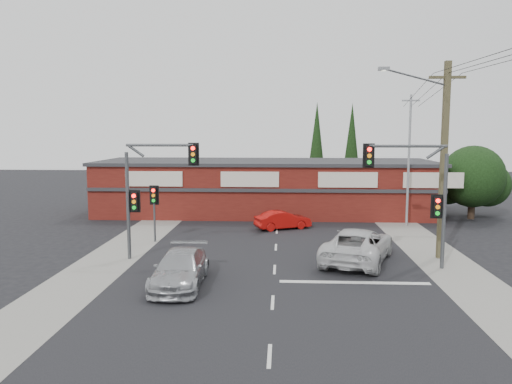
{
  "coord_description": "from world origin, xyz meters",
  "views": [
    {
      "loc": [
        0.34,
        -22.7,
        6.55
      ],
      "look_at": [
        -1.02,
        3.0,
        3.4
      ],
      "focal_mm": 35.0,
      "sensor_mm": 36.0,
      "label": 1
    }
  ],
  "objects_px": {
    "silver_suv": "(180,269)",
    "white_suv": "(358,245)",
    "red_sedan": "(283,220)",
    "utility_pole": "(441,154)",
    "shop_building": "(266,187)"
  },
  "relations": [
    {
      "from": "red_sedan",
      "to": "shop_building",
      "type": "distance_m",
      "value": 6.93
    },
    {
      "from": "silver_suv",
      "to": "red_sedan",
      "type": "bearing_deg",
      "value": 69.89
    },
    {
      "from": "red_sedan",
      "to": "shop_building",
      "type": "bearing_deg",
      "value": -12.06
    },
    {
      "from": "silver_suv",
      "to": "utility_pole",
      "type": "relative_size",
      "value": 0.5
    },
    {
      "from": "red_sedan",
      "to": "white_suv",
      "type": "bearing_deg",
      "value": -179.57
    },
    {
      "from": "silver_suv",
      "to": "shop_building",
      "type": "distance_m",
      "value": 19.54
    },
    {
      "from": "red_sedan",
      "to": "utility_pole",
      "type": "xyz_separation_m",
      "value": [
        7.97,
        -7.38,
        4.78
      ]
    },
    {
      "from": "white_suv",
      "to": "utility_pole",
      "type": "relative_size",
      "value": 0.61
    },
    {
      "from": "silver_suv",
      "to": "shop_building",
      "type": "xyz_separation_m",
      "value": [
        2.98,
        19.26,
        1.41
      ]
    },
    {
      "from": "utility_pole",
      "to": "white_suv",
      "type": "bearing_deg",
      "value": -167.65
    },
    {
      "from": "white_suv",
      "to": "utility_pole",
      "type": "height_order",
      "value": "utility_pole"
    },
    {
      "from": "white_suv",
      "to": "red_sedan",
      "type": "xyz_separation_m",
      "value": [
        -3.76,
        8.31,
        -0.24
      ]
    },
    {
      "from": "white_suv",
      "to": "utility_pole",
      "type": "bearing_deg",
      "value": -148.32
    },
    {
      "from": "silver_suv",
      "to": "white_suv",
      "type": "bearing_deg",
      "value": 27.05
    },
    {
      "from": "white_suv",
      "to": "utility_pole",
      "type": "xyz_separation_m",
      "value": [
        4.21,
        0.92,
        4.54
      ]
    }
  ]
}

